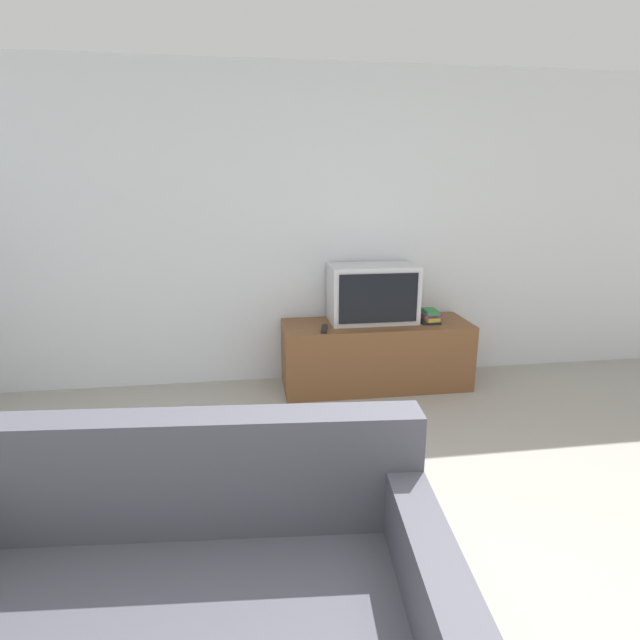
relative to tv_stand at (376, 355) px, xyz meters
The scene contains 6 objects.
wall_back 1.15m from the tv_stand, 144.06° to the left, with size 9.00×0.06×2.60m.
tv_stand is the anchor object (origin of this frame).
television 0.52m from the tv_stand, 108.64° to the left, with size 0.72×0.40×0.48m.
couch 2.86m from the tv_stand, 118.75° to the right, with size 1.92×1.04×0.88m.
book_stack 0.56m from the tv_stand, ahead, with size 0.17×0.22×0.11m.
remote_on_stand 0.57m from the tv_stand, 162.93° to the right, with size 0.08×0.20×0.02m.
Camera 1 is at (-0.61, -1.18, 1.69)m, focal length 28.00 mm.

